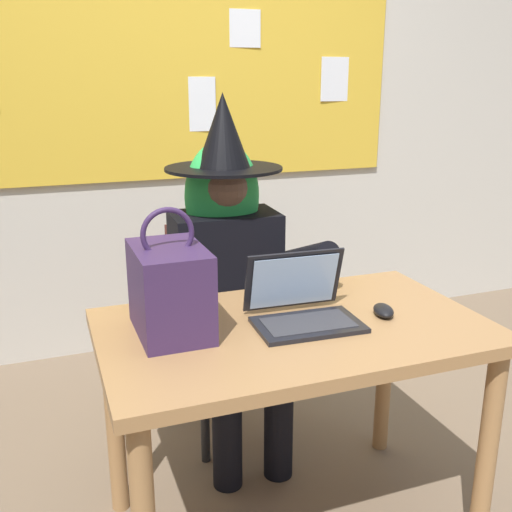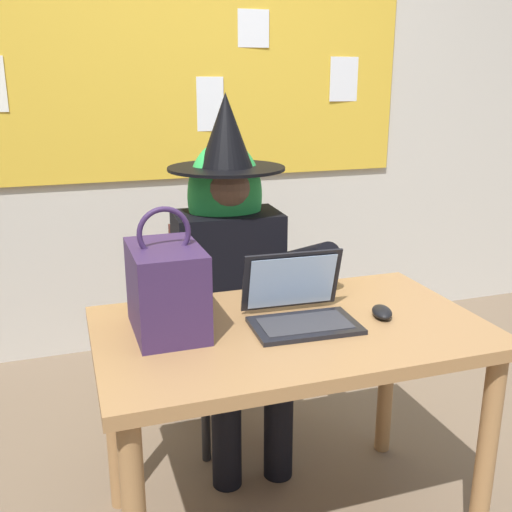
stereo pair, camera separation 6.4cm
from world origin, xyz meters
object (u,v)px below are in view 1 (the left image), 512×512
desk_main (294,356)px  handbag (170,289)px  person_costumed (229,260)px  chair_at_desk (220,317)px  computer_mouse (383,310)px  laptop (302,307)px

desk_main → handbag: bearing=167.5°
person_costumed → handbag: bearing=-31.1°
chair_at_desk → person_costumed: bearing=-3.0°
desk_main → computer_mouse: computer_mouse is taller
chair_at_desk → laptop: laptop is taller
person_costumed → handbag: size_ratio=3.75×
desk_main → computer_mouse: (0.29, -0.03, 0.12)m
computer_mouse → desk_main: bearing=-169.4°
chair_at_desk → computer_mouse: (0.31, -0.75, 0.26)m
computer_mouse → chair_at_desk: bearing=129.7°
person_costumed → computer_mouse: bearing=29.3°
desk_main → handbag: size_ratio=3.14×
laptop → handbag: 0.41m
person_costumed → laptop: person_costumed is taller
desk_main → computer_mouse: bearing=-6.6°
person_costumed → computer_mouse: size_ratio=13.63×
person_costumed → computer_mouse: (0.31, -0.63, -0.02)m
desk_main → computer_mouse: 0.32m
desk_main → handbag: handbag is taller
laptop → computer_mouse: bearing=-7.8°
person_costumed → handbag: person_costumed is taller
person_costumed → laptop: bearing=7.9°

